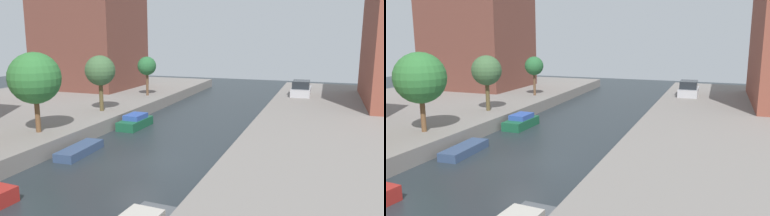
# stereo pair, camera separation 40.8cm
# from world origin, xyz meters

# --- Properties ---
(ground_plane) EXTENTS (84.00, 84.00, 0.00)m
(ground_plane) POSITION_xyz_m (0.00, 0.00, 0.00)
(ground_plane) COLOR #232B30
(apartment_tower_far) EXTENTS (10.00, 9.24, 19.06)m
(apartment_tower_far) POSITION_xyz_m (-16.00, 20.06, 10.53)
(apartment_tower_far) COLOR brown
(apartment_tower_far) RESTS_ON quay_left
(street_tree_2) EXTENTS (3.19, 3.19, 5.01)m
(street_tree_2) POSITION_xyz_m (-7.16, 0.79, 4.40)
(street_tree_2) COLOR brown
(street_tree_2) RESTS_ON quay_left
(street_tree_3) EXTENTS (2.38, 2.38, 4.43)m
(street_tree_3) POSITION_xyz_m (-7.16, 8.04, 4.20)
(street_tree_3) COLOR brown
(street_tree_3) RESTS_ON quay_left
(street_tree_4) EXTENTS (1.85, 1.85, 3.88)m
(street_tree_4) POSITION_xyz_m (-7.16, 16.40, 3.91)
(street_tree_4) COLOR brown
(street_tree_4) RESTS_ON quay_left
(parked_car) EXTENTS (1.87, 4.02, 1.50)m
(parked_car) POSITION_xyz_m (7.40, 21.59, 1.62)
(parked_car) COLOR #B7B7BC
(parked_car) RESTS_ON quay_right
(moored_boat_left_3) EXTENTS (1.39, 3.65, 0.50)m
(moored_boat_left_3) POSITION_xyz_m (-3.89, 0.41, 0.25)
(moored_boat_left_3) COLOR #33476B
(moored_boat_left_3) RESTS_ON ground_plane
(moored_boat_left_4) EXTENTS (1.53, 3.35, 1.03)m
(moored_boat_left_4) POSITION_xyz_m (-3.91, 7.51, 0.44)
(moored_boat_left_4) COLOR #195638
(moored_boat_left_4) RESTS_ON ground_plane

